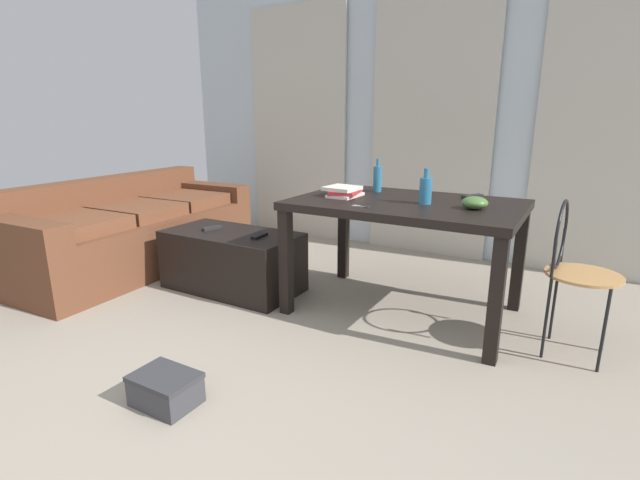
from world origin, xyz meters
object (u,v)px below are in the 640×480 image
couch (132,231)px  bottle_near (377,179)px  coffee_table (233,261)px  tv_remote_secondary (259,236)px  book_stack (344,191)px  tv_remote_primary (212,228)px  bottle_far (426,190)px  scissors (363,206)px  tv_remote_on_table (472,196)px  wire_chair (572,260)px  shoebox (166,389)px  craft_table (406,215)px  bowl (475,203)px

couch → bottle_near: size_ratio=9.27×
coffee_table → tv_remote_secondary: (0.26, -0.01, 0.23)m
book_stack → tv_remote_primary: 1.07m
couch → bottle_far: 2.54m
coffee_table → scissors: scissors is taller
couch → tv_remote_on_table: 2.77m
bottle_near → tv_remote_on_table: bottle_near is taller
coffee_table → tv_remote_secondary: size_ratio=6.69×
wire_chair → bottle_near: size_ratio=3.68×
wire_chair → bottle_far: bearing=176.9°
bottle_near → tv_remote_on_table: 0.64m
book_stack → shoebox: (-0.14, -1.47, -0.70)m
bottle_near → bottle_far: (0.43, -0.28, -0.01)m
book_stack → tv_remote_primary: bearing=-168.3°
coffee_table → wire_chair: (2.18, 0.16, 0.31)m
shoebox → couch: bearing=144.5°
bottle_near → scissors: 0.58m
tv_remote_on_table → scissors: bearing=-97.1°
bottle_near → shoebox: size_ratio=0.79×
coffee_table → tv_remote_primary: size_ratio=6.59×
tv_remote_secondary → shoebox: 1.38m
craft_table → wire_chair: size_ratio=1.65×
bowl → couch: bearing=-176.2°
scissors → tv_remote_primary: (-1.25, 0.06, -0.30)m
bottle_near → tv_remote_secondary: bottle_near is taller
coffee_table → tv_remote_on_table: bearing=19.8°
craft_table → tv_remote_primary: 1.44m
bowl → tv_remote_secondary: 1.45m
couch → bottle_near: 2.16m
bowl → shoebox: 1.89m
tv_remote_secondary → coffee_table: bearing=173.6°
bottle_near → bottle_far: bottle_near is taller
shoebox → tv_remote_primary: bearing=124.2°
couch → book_stack: book_stack is taller
tv_remote_secondary → shoebox: (0.42, -1.26, -0.37)m
couch → wire_chair: wire_chair is taller
tv_remote_on_table → craft_table: bearing=-105.8°
bowl → scissors: size_ratio=1.34×
scissors → tv_remote_secondary: (-0.82, 0.06, -0.30)m
craft_table → bottle_near: bottle_near is taller
book_stack → scissors: size_ratio=2.46×
craft_table → scissors: (-0.15, -0.31, 0.09)m
book_stack → tv_remote_primary: book_stack is taller
scissors → tv_remote_primary: size_ratio=0.73×
wire_chair → bottle_near: 1.33m
craft_table → bottle_far: bearing=-16.0°
bowl → shoebox: (-0.98, -1.46, -0.70)m
tv_remote_on_table → couch: bearing=-138.1°
scissors → shoebox: scissors is taller
tv_remote_secondary → craft_table: bearing=10.4°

